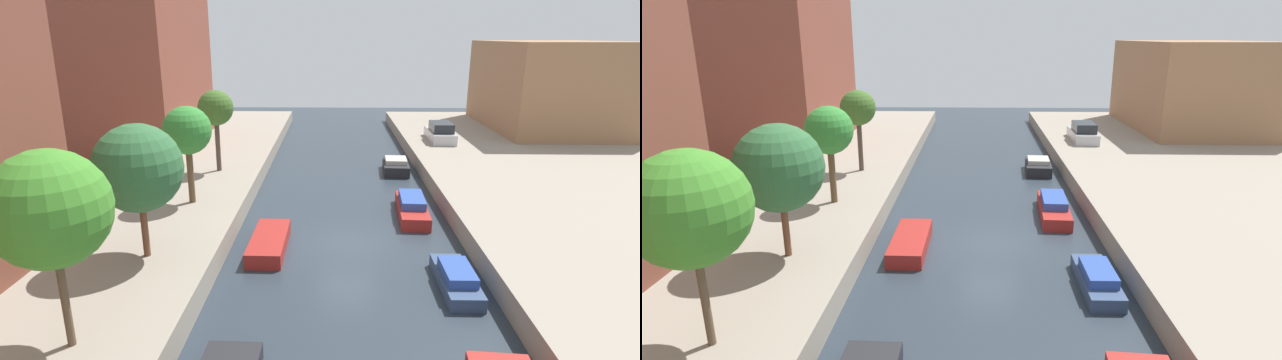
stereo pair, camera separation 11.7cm
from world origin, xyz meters
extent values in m
plane|color=#28333D|center=(0.00, 0.00, 0.00)|extent=(84.00, 84.00, 0.00)
cube|color=gray|center=(-15.00, 0.00, 0.50)|extent=(20.00, 64.00, 1.00)
cube|color=#9E704C|center=(18.00, 23.15, 4.66)|extent=(10.00, 14.36, 7.32)
cylinder|color=brown|center=(-7.44, -9.03, 2.37)|extent=(0.20, 0.20, 2.73)
sphere|color=#3D8427|center=(-7.44, -9.03, 4.76)|extent=(2.93, 2.93, 2.93)
cylinder|color=brown|center=(-7.44, -3.64, 2.11)|extent=(0.24, 0.24, 2.22)
sphere|color=#2F6336|center=(-7.44, -3.64, 4.32)|extent=(3.13, 3.13, 3.13)
cylinder|color=brown|center=(-7.44, 2.36, 2.37)|extent=(0.31, 0.31, 2.73)
sphere|color=#318332|center=(-7.44, 2.36, 4.53)|extent=(2.27, 2.27, 2.27)
cylinder|color=#4C3D32|center=(-7.44, 8.15, 2.52)|extent=(0.28, 0.28, 3.03)
sphere|color=#3B6225|center=(-7.44, 8.15, 4.75)|extent=(2.06, 2.06, 2.06)
cube|color=#B7B7BC|center=(7.60, 17.32, 1.38)|extent=(1.77, 4.46, 0.76)
cube|color=#1E2328|center=(7.60, 16.99, 2.10)|extent=(1.54, 2.46, 0.68)
cube|color=maroon|center=(-3.33, -0.83, 0.31)|extent=(1.50, 3.98, 0.63)
cube|color=#33476B|center=(3.81, -3.91, 0.25)|extent=(1.23, 3.54, 0.50)
cube|color=#2D4C9E|center=(3.81, -4.03, 0.67)|extent=(1.04, 1.95, 0.35)
cube|color=maroon|center=(3.36, 3.39, 0.31)|extent=(1.61, 4.53, 0.62)
cube|color=#2D4C9E|center=(3.36, 3.54, 0.82)|extent=(1.29, 2.51, 0.38)
cube|color=#232328|center=(3.55, 11.55, 0.34)|extent=(1.78, 3.12, 0.69)
cube|color=#B2ADA3|center=(3.55, 11.60, 0.82)|extent=(1.46, 1.74, 0.27)
camera|label=1|loc=(-0.68, -19.83, 8.75)|focal=27.33mm
camera|label=2|loc=(-0.56, -19.83, 8.75)|focal=27.33mm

